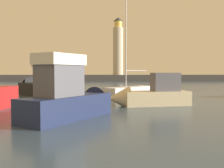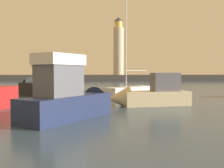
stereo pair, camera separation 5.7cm
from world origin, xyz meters
name	(u,v)px [view 1 (the left image)]	position (x,y,z in m)	size (l,w,h in m)	color
ground_plane	(110,90)	(0.00, 38.06, 0.00)	(228.36, 228.36, 0.00)	#384C60
breakwater	(104,78)	(0.00, 76.12, 0.92)	(90.12, 6.83, 1.84)	#423F3D
lighthouse	(118,48)	(4.24, 76.12, 9.86)	(3.00, 3.00, 16.93)	beige
motorboat_1	(74,97)	(-3.24, 13.56, 1.19)	(5.83, 7.28, 3.84)	#1E284C
motorboat_2	(148,95)	(2.07, 18.72, 0.83)	(6.75, 2.76, 2.90)	beige
motorboat_4	(39,85)	(-8.58, 28.56, 1.16)	(7.83, 8.52, 4.34)	black
sailboat_moored	(130,90)	(1.98, 29.36, 0.52)	(6.60, 6.52, 11.71)	white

